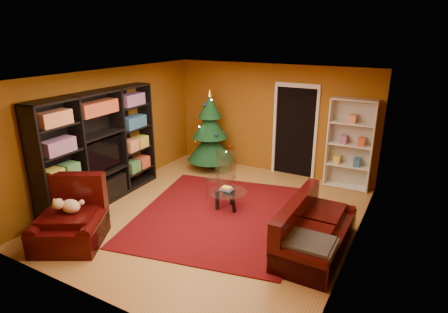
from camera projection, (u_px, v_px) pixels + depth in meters
The scene contains 17 objects.
floor at pixel (214, 216), 7.12m from camera, with size 5.00×5.50×0.05m, color #A57439.
ceiling at pixel (212, 74), 6.26m from camera, with size 5.00×5.50×0.05m, color silver.
wall_back at pixel (272, 119), 8.99m from camera, with size 5.00×0.05×2.60m, color #915616.
wall_left at pixel (110, 132), 7.85m from camera, with size 0.05×5.50×2.60m, color #915616.
wall_right at pixel (360, 175), 5.53m from camera, with size 0.05×5.50×2.60m, color #915616.
doorway at pixel (295, 133), 8.76m from camera, with size 1.06×0.60×2.16m, color black, non-canonical shape.
rug at pixel (218, 214), 7.10m from camera, with size 2.90×3.38×0.02m, color #5C0A0E.
media_unit at pixel (100, 149), 7.35m from camera, with size 0.45×2.91×2.23m, color black, non-canonical shape.
christmas_tree at pixel (210, 131), 9.15m from camera, with size 1.14×1.14×2.03m, color #0D361A, non-canonical shape.
gift_box_green at pixel (222, 166), 9.25m from camera, with size 0.27×0.27×0.27m, color #357536.
gift_box_red at pixel (215, 162), 9.60m from camera, with size 0.23×0.23×0.23m, color maroon.
white_bookshelf at pixel (350, 145), 8.05m from camera, with size 0.94×0.34×2.03m, color white, non-canonical shape.
armchair at pixel (68, 220), 6.02m from camera, with size 1.11×1.11×0.87m, color black, non-canonical shape.
dog at pixel (71, 206), 6.00m from camera, with size 0.40×0.30×0.28m, color beige, non-canonical shape.
sofa at pixel (317, 227), 5.84m from camera, with size 1.93×0.87×0.83m, color black, non-canonical shape.
coffee_table at pixel (228, 200), 7.26m from camera, with size 0.74×0.74×0.47m, color gray, non-canonical shape.
acrylic_chair at pixel (220, 178), 7.66m from camera, with size 0.46×0.50×0.90m, color #66605B, non-canonical shape.
Camera 1 is at (3.26, -5.48, 3.33)m, focal length 30.00 mm.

